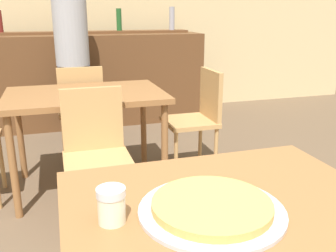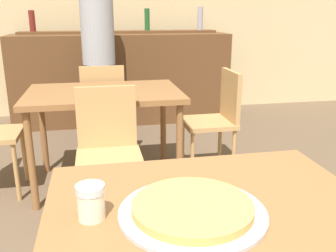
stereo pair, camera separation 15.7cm
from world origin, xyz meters
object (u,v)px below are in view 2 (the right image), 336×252
object	(u,v)px
pizza_tray	(192,209)
person_standing	(99,54)
cheese_shaker	(91,202)
chair_far_side_right	(217,115)
chair_far_side_front	(108,146)
chair_far_side_back	(103,104)

from	to	relation	value
pizza_tray	person_standing	world-z (taller)	person_standing
cheese_shaker	chair_far_side_right	bearing A→B (deg)	61.82
chair_far_side_front	pizza_tray	bearing A→B (deg)	-81.34
chair_far_side_front	cheese_shaker	size ratio (longest dim) A/B	8.55
cheese_shaker	person_standing	bearing A→B (deg)	88.56
pizza_tray	cheese_shaker	size ratio (longest dim) A/B	4.17
pizza_tray	person_standing	size ratio (longest dim) A/B	0.26
chair_far_side_right	pizza_tray	size ratio (longest dim) A/B	2.05
person_standing	pizza_tray	bearing A→B (deg)	-86.16
chair_far_side_back	person_standing	bearing A→B (deg)	-89.23
cheese_shaker	chair_far_side_back	bearing A→B (deg)	87.95
cheese_shaker	person_standing	distance (m)	3.07
pizza_tray	person_standing	bearing A→B (deg)	93.84
chair_far_side_back	chair_far_side_right	world-z (taller)	same
chair_far_side_back	cheese_shaker	world-z (taller)	chair_far_side_back
pizza_tray	cheese_shaker	distance (m)	0.29
chair_far_side_front	person_standing	distance (m)	1.83
chair_far_side_back	pizza_tray	xyz separation A→B (m)	(0.20, -2.44, 0.26)
person_standing	chair_far_side_back	bearing A→B (deg)	-89.23
chair_far_side_front	cheese_shaker	xyz separation A→B (m)	(-0.09, -1.28, 0.30)
chair_far_side_right	person_standing	xyz separation A→B (m)	(-0.91, 1.23, 0.38)
chair_far_side_back	chair_far_side_right	distance (m)	1.06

